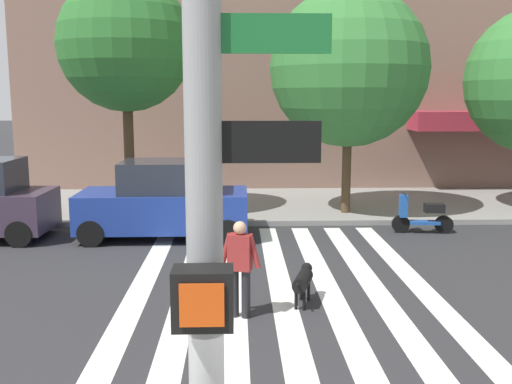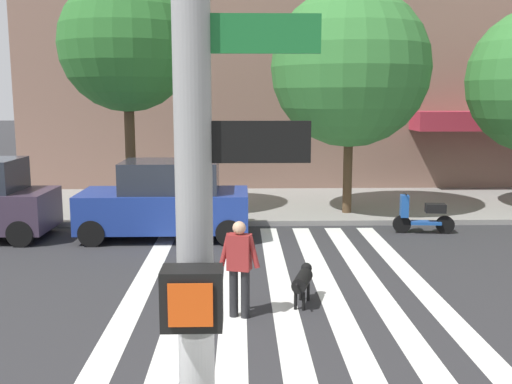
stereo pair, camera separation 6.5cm
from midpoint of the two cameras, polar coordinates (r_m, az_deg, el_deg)
The scene contains 10 objects.
ground_plane at distance 10.68m, azimuth -2.78°, elevation -10.85°, with size 160.00×160.00×0.00m, color #2B2B2D.
sidewalk_far at distance 19.79m, azimuth -2.20°, elevation -1.22°, with size 80.00×6.00×0.15m, color gray.
crosswalk_stripes at distance 10.71m, azimuth 2.91°, elevation -10.78°, with size 5.85×12.27×0.01m.
traffic_light_pole at distance 2.77m, azimuth -5.36°, elevation 6.18°, with size 0.74×0.46×5.80m.
parked_car_behind_first at distance 15.56m, azimuth -8.49°, elevation -0.85°, with size 4.33×2.02×2.01m.
parked_scooter at distance 16.58m, azimuth 15.91°, elevation -2.21°, with size 1.63×0.50×1.11m.
street_tree_nearest at distance 17.84m, azimuth -12.20°, elevation 13.68°, with size 3.87×3.87×6.92m.
street_tree_middle at distance 18.00m, azimuth 9.14°, elevation 11.71°, with size 4.67×4.67×6.67m.
pedestrian_dog_walker at distance 9.87m, azimuth -1.42°, elevation -6.88°, with size 0.70×0.33×1.64m.
dog_on_leash at distance 10.64m, azimuth 4.69°, elevation -8.42°, with size 0.47×1.11×0.65m.
Camera 2 is at (0.28, -3.59, 3.67)m, focal length 41.65 mm.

